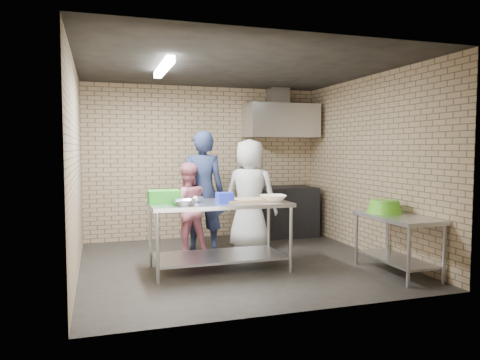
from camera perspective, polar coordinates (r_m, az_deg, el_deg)
name	(u,v)px	position (r m, az deg, el deg)	size (l,w,h in m)	color
floor	(237,263)	(6.44, -0.32, -10.40)	(4.20, 4.20, 0.00)	black
ceiling	(237,67)	(6.34, -0.33, 13.98)	(4.20, 4.20, 0.00)	black
back_wall	(205,162)	(8.18, -4.45, 2.22)	(4.20, 0.06, 2.70)	#9A8360
front_wall	(299,175)	(4.38, 7.39, 0.67)	(4.20, 0.06, 2.70)	#9A8360
left_wall	(76,169)	(5.98, -19.96, 1.34)	(0.06, 4.00, 2.70)	#9A8360
right_wall	(370,165)	(7.15, 15.99, 1.83)	(0.06, 4.00, 2.70)	#9A8360
prep_table	(219,236)	(6.02, -2.65, -7.03)	(1.80, 0.90, 0.90)	silver
side_counter	(397,244)	(6.20, 19.12, -7.64)	(0.60, 1.20, 0.75)	silver
stove	(281,211)	(8.33, 5.24, -3.96)	(1.20, 0.70, 0.90)	black
range_hood	(281,121)	(8.32, 5.18, 7.42)	(1.30, 0.60, 0.60)	silver
hood_duct	(278,97)	(8.49, 4.80, 10.40)	(0.35, 0.30, 0.30)	#A5A8AD
wall_shelf	(292,131)	(8.60, 6.54, 6.09)	(0.80, 0.20, 0.04)	#3F2B19
fluorescent_fixture	(163,68)	(6.11, -9.60, 13.72)	(0.10, 1.25, 0.08)	white
green_crate	(164,197)	(5.92, -9.54, -2.07)	(0.40, 0.30, 0.16)	green
blue_tub	(225,198)	(5.86, -1.95, -2.23)	(0.20, 0.20, 0.13)	#1B30CB
cutting_board	(245,200)	(6.02, 0.60, -2.53)	(0.55, 0.42, 0.03)	tan
mixing_bowl_a	(184,202)	(5.64, -7.07, -2.81)	(0.28, 0.28, 0.07)	#A9ABB0
mixing_bowl_b	(196,200)	(5.92, -5.60, -2.48)	(0.21, 0.21, 0.07)	silver
ceramic_bowl	(273,198)	(6.02, 4.16, -2.29)	(0.35, 0.35, 0.08)	beige
green_basin	(385,206)	(6.31, 17.72, -3.17)	(0.46, 0.46, 0.17)	#59C626
bottle_red	(280,125)	(8.51, 4.99, 6.87)	(0.07, 0.07, 0.18)	#B22619
man_navy	(202,191)	(7.10, -4.75, -1.39)	(0.68, 0.45, 1.87)	black
woman_pink	(187,208)	(6.95, -6.71, -3.54)	(0.67, 0.52, 1.39)	#C96A7A
woman_white	(250,194)	(7.20, 1.26, -1.81)	(0.85, 0.56, 1.75)	silver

